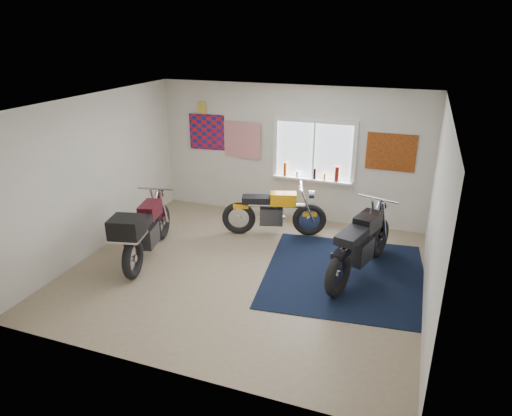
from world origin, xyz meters
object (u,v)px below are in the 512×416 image
(yellow_triumph, at_px, (274,213))
(black_chrome_bike, at_px, (360,246))
(maroon_tourer, at_px, (144,231))
(navy_rug, at_px, (345,274))

(yellow_triumph, distance_m, black_chrome_bike, 2.01)
(black_chrome_bike, height_order, maroon_tourer, black_chrome_bike)
(maroon_tourer, bearing_deg, black_chrome_bike, -90.16)
(navy_rug, bearing_deg, black_chrome_bike, 27.56)
(black_chrome_bike, bearing_deg, yellow_triumph, 76.88)
(navy_rug, relative_size, maroon_tourer, 1.23)
(black_chrome_bike, relative_size, maroon_tourer, 1.03)
(maroon_tourer, bearing_deg, navy_rug, -91.14)
(yellow_triumph, relative_size, maroon_tourer, 0.92)
(black_chrome_bike, distance_m, maroon_tourer, 3.54)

